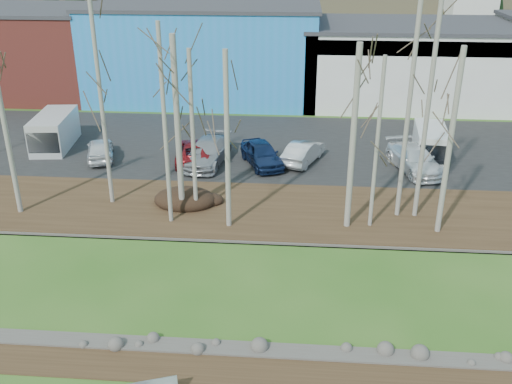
# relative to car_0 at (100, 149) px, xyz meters

# --- Properties ---
(dirt_strip) EXTENTS (80.00, 1.80, 0.03)m
(dirt_strip) POSITION_rel_car_0_xyz_m (10.33, -19.19, -0.82)
(dirt_strip) COLOR #382616
(dirt_strip) RESTS_ON ground
(near_bank_rocks) EXTENTS (80.00, 0.80, 0.50)m
(near_bank_rocks) POSITION_rel_car_0_xyz_m (10.33, -18.19, -0.84)
(near_bank_rocks) COLOR #47423D
(near_bank_rocks) RESTS_ON ground
(river) EXTENTS (80.00, 8.00, 0.90)m
(river) POSITION_rel_car_0_xyz_m (10.33, -14.09, -0.84)
(river) COLOR black
(river) RESTS_ON ground
(far_bank_rocks) EXTENTS (80.00, 0.80, 0.46)m
(far_bank_rocks) POSITION_rel_car_0_xyz_m (10.33, -9.99, -0.84)
(far_bank_rocks) COLOR #47423D
(far_bank_rocks) RESTS_ON ground
(far_bank) EXTENTS (80.00, 7.00, 0.15)m
(far_bank) POSITION_rel_car_0_xyz_m (10.33, -6.79, -0.76)
(far_bank) COLOR #382616
(far_bank) RESTS_ON ground
(parking_lot) EXTENTS (80.00, 14.00, 0.14)m
(parking_lot) POSITION_rel_car_0_xyz_m (10.33, 3.71, -0.77)
(parking_lot) COLOR black
(parking_lot) RESTS_ON ground
(building_brick) EXTENTS (16.32, 12.24, 7.80)m
(building_brick) POSITION_rel_car_0_xyz_m (-13.67, 17.71, 3.07)
(building_brick) COLOR #9B3C33
(building_brick) RESTS_ON ground
(building_blue) EXTENTS (20.40, 12.24, 8.30)m
(building_blue) POSITION_rel_car_0_xyz_m (4.33, 17.71, 3.32)
(building_blue) COLOR #2283D3
(building_blue) RESTS_ON ground
(building_white) EXTENTS (18.36, 12.24, 6.80)m
(building_white) POSITION_rel_car_0_xyz_m (22.33, 17.69, 2.57)
(building_white) COLOR silver
(building_white) RESTS_ON ground
(dirt_mound) EXTENTS (3.41, 2.41, 0.67)m
(dirt_mound) POSITION_rel_car_0_xyz_m (6.92, -6.48, -0.36)
(dirt_mound) COLOR black
(dirt_mound) RESTS_ON far_bank
(birch_0) EXTENTS (0.26, 0.26, 8.31)m
(birch_0) POSITION_rel_car_0_xyz_m (-1.71, -8.10, 3.47)
(birch_0) COLOR #A6A195
(birch_0) RESTS_ON far_bank
(birch_1) EXTENTS (0.22, 0.22, 11.63)m
(birch_1) POSITION_rel_car_0_xyz_m (2.82, -6.49, 5.13)
(birch_1) COLOR #A6A195
(birch_1) RESTS_ON far_bank
(birch_2) EXTENTS (0.31, 0.31, 9.29)m
(birch_2) POSITION_rel_car_0_xyz_m (6.93, -7.27, 3.96)
(birch_2) COLOR #A6A195
(birch_2) RESTS_ON far_bank
(birch_3) EXTENTS (0.21, 0.21, 10.03)m
(birch_3) POSITION_rel_car_0_xyz_m (6.59, -8.53, 4.33)
(birch_3) COLOR #A6A195
(birch_3) RESTS_ON far_bank
(birch_4) EXTENTS (0.26, 0.26, 8.87)m
(birch_4) POSITION_rel_car_0_xyz_m (9.65, -8.79, 3.75)
(birch_4) COLOR #A6A195
(birch_4) RESTS_ON far_bank
(birch_5) EXTENTS (0.22, 0.22, 8.61)m
(birch_5) POSITION_rel_car_0_xyz_m (7.68, -7.21, 3.61)
(birch_5) COLOR #A6A195
(birch_5) RESTS_ON far_bank
(birch_6) EXTENTS (0.19, 0.19, 8.60)m
(birch_6) POSITION_rel_car_0_xyz_m (16.82, -8.20, 3.61)
(birch_6) COLOR #A6A195
(birch_6) RESTS_ON far_bank
(birch_7) EXTENTS (0.30, 0.30, 9.19)m
(birch_7) POSITION_rel_car_0_xyz_m (15.65, -8.36, 3.90)
(birch_7) COLOR #A6A195
(birch_7) RESTS_ON far_bank
(birch_8) EXTENTS (0.27, 0.27, 9.13)m
(birch_8) POSITION_rel_car_0_xyz_m (20.14, -8.58, 3.88)
(birch_8) COLOR #A6A195
(birch_8) RESTS_ON far_bank
(birch_9) EXTENTS (0.24, 0.24, 12.97)m
(birch_9) POSITION_rel_car_0_xyz_m (19.30, -6.87, 5.79)
(birch_9) COLOR #A6A195
(birch_9) RESTS_ON far_bank
(birch_10) EXTENTS (0.24, 0.24, 12.97)m
(birch_10) POSITION_rel_car_0_xyz_m (18.38, -6.87, 5.79)
(birch_10) COLOR #A6A195
(birch_10) RESTS_ON far_bank
(car_0) EXTENTS (2.85, 4.42, 1.40)m
(car_0) POSITION_rel_car_0_xyz_m (0.00, 0.00, 0.00)
(car_0) COLOR silver
(car_0) RESTS_ON parking_lot
(car_1) EXTENTS (2.91, 5.23, 1.38)m
(car_1) POSITION_rel_car_0_xyz_m (6.30, 0.14, -0.01)
(car_1) COLOR maroon
(car_1) RESTS_ON parking_lot
(car_2) EXTENTS (2.90, 5.68, 1.58)m
(car_2) POSITION_rel_car_0_xyz_m (7.22, -0.23, 0.09)
(car_2) COLOR #989AA0
(car_2) RESTS_ON parking_lot
(car_3) EXTENTS (3.44, 4.88, 1.54)m
(car_3) POSITION_rel_car_0_xyz_m (10.71, -0.23, 0.07)
(car_3) COLOR navy
(car_3) RESTS_ON parking_lot
(car_4) EXTENTS (2.94, 4.53, 1.41)m
(car_4) POSITION_rel_car_0_xyz_m (13.37, 0.47, 0.01)
(car_4) COLOR silver
(car_4) RESTS_ON parking_lot
(car_5) EXTENTS (3.51, 5.61, 1.52)m
(car_5) POSITION_rel_car_0_xyz_m (20.33, -0.41, 0.06)
(car_5) COLOR white
(car_5) RESTS_ON parking_lot
(van_white) EXTENTS (2.38, 4.77, 2.01)m
(van_white) POSITION_rel_car_0_xyz_m (21.72, 1.88, 0.31)
(van_white) COLOR white
(van_white) RESTS_ON parking_lot
(van_grey) EXTENTS (2.78, 5.45, 2.29)m
(van_grey) POSITION_rel_car_0_xyz_m (-3.92, 1.98, 0.44)
(van_grey) COLOR silver
(van_grey) RESTS_ON parking_lot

